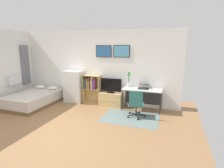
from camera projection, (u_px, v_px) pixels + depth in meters
name	position (u px, v px, depth m)	size (l,w,h in m)	color
ground_plane	(61.00, 128.00, 4.86)	(7.20, 7.20, 0.00)	#936B44
wall_back_with_posters	(97.00, 67.00, 6.81)	(6.12, 0.09, 2.70)	white
area_rug	(130.00, 118.00, 5.56)	(1.70, 1.20, 0.01)	slate
bed	(34.00, 99.00, 6.75)	(1.39, 2.00, 0.56)	brown
dresser	(74.00, 86.00, 6.99)	(0.72, 0.46, 1.22)	silver
bookshelf	(91.00, 87.00, 6.82)	(0.66, 0.30, 1.08)	tan
tv_stand	(111.00, 99.00, 6.60)	(0.82, 0.41, 0.49)	tan
television	(111.00, 86.00, 6.47)	(0.77, 0.16, 0.53)	black
desk	(142.00, 92.00, 6.16)	(1.30, 0.57, 0.74)	silver
office_chair	(136.00, 103.00, 5.48)	(0.57, 0.58, 0.86)	#232326
laptop	(144.00, 87.00, 6.13)	(0.37, 0.40, 0.16)	black
computer_mouse	(151.00, 89.00, 5.92)	(0.06, 0.10, 0.03)	silver
bamboo_vase	(129.00, 79.00, 6.32)	(0.09, 0.10, 0.53)	silver
wine_glass	(131.00, 84.00, 6.13)	(0.07, 0.07, 0.18)	silver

